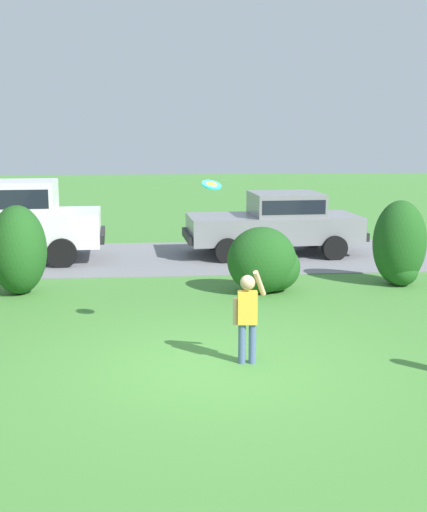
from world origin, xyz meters
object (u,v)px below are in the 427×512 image
parked_sedan (277,221)px  child_thrower (247,311)px  parked_suv (3,217)px  frisbee (211,185)px

parked_sedan → child_thrower: 8.16m
parked_suv → frisbee: frisbee is taller
parked_suv → frisbee: bearing=-57.0°
parked_sedan → frisbee: 7.60m
frisbee → child_thrower: bearing=-63.9°
parked_sedan → frisbee: bearing=-107.3°
parked_sedan → parked_suv: 6.61m
parked_sedan → frisbee: size_ratio=15.18×
parked_sedan → child_thrower: parked_sedan is taller
parked_suv → frisbee: size_ratio=16.19×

